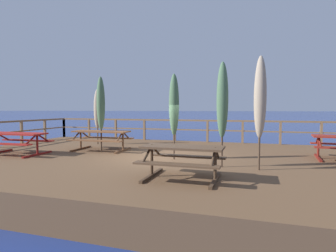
{
  "coord_description": "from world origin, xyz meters",
  "views": [
    {
      "loc": [
        2.94,
        -8.91,
        2.37
      ],
      "look_at": [
        0.0,
        0.72,
        1.75
      ],
      "focal_mm": 29.68,
      "sensor_mm": 36.0,
      "label": 1
    }
  ],
  "objects_px": {
    "picnic_table_front_left": "(182,155)",
    "patio_umbrella_tall_back_right": "(174,105)",
    "picnic_table_back_left": "(101,136)",
    "picnic_table_mid_centre": "(16,139)",
    "patio_umbrella_tall_mid_left": "(101,104)",
    "patio_umbrella_tall_front": "(97,109)",
    "patio_umbrella_tall_back_left": "(222,100)",
    "patio_umbrella_short_back": "(260,98)"
  },
  "relations": [
    {
      "from": "patio_umbrella_tall_mid_left",
      "to": "patio_umbrella_tall_back_right",
      "type": "relative_size",
      "value": 1.05
    },
    {
      "from": "patio_umbrella_tall_mid_left",
      "to": "picnic_table_back_left",
      "type": "bearing_deg",
      "value": 119.34
    },
    {
      "from": "patio_umbrella_short_back",
      "to": "picnic_table_back_left",
      "type": "bearing_deg",
      "value": 161.94
    },
    {
      "from": "picnic_table_back_left",
      "to": "picnic_table_mid_centre",
      "type": "xyz_separation_m",
      "value": [
        -2.4,
        -1.75,
        -0.0
      ]
    },
    {
      "from": "picnic_table_front_left",
      "to": "patio_umbrella_short_back",
      "type": "distance_m",
      "value": 2.66
    },
    {
      "from": "picnic_table_back_left",
      "to": "picnic_table_mid_centre",
      "type": "relative_size",
      "value": 1.03
    },
    {
      "from": "patio_umbrella_tall_mid_left",
      "to": "patio_umbrella_tall_back_right",
      "type": "xyz_separation_m",
      "value": [
        3.22,
        -0.98,
        -0.08
      ]
    },
    {
      "from": "patio_umbrella_tall_front",
      "to": "patio_umbrella_tall_back_left",
      "type": "relative_size",
      "value": 0.86
    },
    {
      "from": "patio_umbrella_tall_front",
      "to": "picnic_table_back_left",
      "type": "bearing_deg",
      "value": -54.89
    },
    {
      "from": "picnic_table_back_left",
      "to": "patio_umbrella_tall_mid_left",
      "type": "xyz_separation_m",
      "value": [
        0.04,
        -0.06,
        1.26
      ]
    },
    {
      "from": "picnic_table_mid_centre",
      "to": "patio_umbrella_tall_front",
      "type": "height_order",
      "value": "patio_umbrella_tall_front"
    },
    {
      "from": "picnic_table_back_left",
      "to": "picnic_table_mid_centre",
      "type": "bearing_deg",
      "value": -143.97
    },
    {
      "from": "picnic_table_front_left",
      "to": "patio_umbrella_tall_back_left",
      "type": "bearing_deg",
      "value": 65.6
    },
    {
      "from": "picnic_table_mid_centre",
      "to": "picnic_table_front_left",
      "type": "bearing_deg",
      "value": -14.3
    },
    {
      "from": "picnic_table_front_left",
      "to": "patio_umbrella_tall_mid_left",
      "type": "height_order",
      "value": "patio_umbrella_tall_mid_left"
    },
    {
      "from": "patio_umbrella_tall_back_right",
      "to": "patio_umbrella_tall_back_left",
      "type": "xyz_separation_m",
      "value": [
        1.6,
        -0.76,
        0.11
      ]
    },
    {
      "from": "picnic_table_front_left",
      "to": "picnic_table_back_left",
      "type": "height_order",
      "value": "same"
    },
    {
      "from": "patio_umbrella_tall_mid_left",
      "to": "patio_umbrella_tall_front",
      "type": "bearing_deg",
      "value": 124.91
    },
    {
      "from": "picnic_table_front_left",
      "to": "patio_umbrella_tall_back_right",
      "type": "relative_size",
      "value": 0.69
    },
    {
      "from": "patio_umbrella_tall_back_right",
      "to": "patio_umbrella_tall_mid_left",
      "type": "bearing_deg",
      "value": 163.0
    },
    {
      "from": "picnic_table_front_left",
      "to": "patio_umbrella_tall_mid_left",
      "type": "bearing_deg",
      "value": 140.69
    },
    {
      "from": "patio_umbrella_tall_back_right",
      "to": "patio_umbrella_tall_back_left",
      "type": "distance_m",
      "value": 1.78
    },
    {
      "from": "picnic_table_back_left",
      "to": "patio_umbrella_tall_front",
      "type": "distance_m",
      "value": 2.27
    },
    {
      "from": "picnic_table_back_left",
      "to": "patio_umbrella_tall_back_left",
      "type": "xyz_separation_m",
      "value": [
        4.86,
        -1.81,
        1.29
      ]
    },
    {
      "from": "picnic_table_front_left",
      "to": "patio_umbrella_tall_back_left",
      "type": "xyz_separation_m",
      "value": [
        0.73,
        1.61,
        1.3
      ]
    },
    {
      "from": "patio_umbrella_tall_front",
      "to": "patio_umbrella_short_back",
      "type": "relative_size",
      "value": 0.84
    },
    {
      "from": "patio_umbrella_tall_mid_left",
      "to": "patio_umbrella_tall_back_right",
      "type": "bearing_deg",
      "value": -17.0
    },
    {
      "from": "picnic_table_mid_centre",
      "to": "patio_umbrella_tall_back_right",
      "type": "height_order",
      "value": "patio_umbrella_tall_back_right"
    },
    {
      "from": "patio_umbrella_tall_back_right",
      "to": "patio_umbrella_tall_front",
      "type": "bearing_deg",
      "value": 148.56
    },
    {
      "from": "patio_umbrella_tall_mid_left",
      "to": "patio_umbrella_tall_back_left",
      "type": "xyz_separation_m",
      "value": [
        4.82,
        -1.74,
        0.03
      ]
    },
    {
      "from": "picnic_table_back_left",
      "to": "patio_umbrella_short_back",
      "type": "bearing_deg",
      "value": -18.06
    },
    {
      "from": "patio_umbrella_tall_mid_left",
      "to": "patio_umbrella_tall_back_right",
      "type": "distance_m",
      "value": 3.37
    },
    {
      "from": "picnic_table_back_left",
      "to": "patio_umbrella_tall_back_right",
      "type": "bearing_deg",
      "value": -17.82
    },
    {
      "from": "patio_umbrella_short_back",
      "to": "patio_umbrella_tall_front",
      "type": "bearing_deg",
      "value": 153.06
    },
    {
      "from": "patio_umbrella_tall_front",
      "to": "patio_umbrella_tall_back_left",
      "type": "xyz_separation_m",
      "value": [
        6.02,
        -3.46,
        0.26
      ]
    },
    {
      "from": "patio_umbrella_tall_mid_left",
      "to": "patio_umbrella_tall_back_left",
      "type": "bearing_deg",
      "value": -19.89
    },
    {
      "from": "patio_umbrella_tall_mid_left",
      "to": "patio_umbrella_tall_back_right",
      "type": "height_order",
      "value": "patio_umbrella_tall_mid_left"
    },
    {
      "from": "picnic_table_back_left",
      "to": "patio_umbrella_tall_front",
      "type": "bearing_deg",
      "value": 125.11
    },
    {
      "from": "patio_umbrella_tall_mid_left",
      "to": "patio_umbrella_tall_back_left",
      "type": "relative_size",
      "value": 0.98
    },
    {
      "from": "picnic_table_back_left",
      "to": "patio_umbrella_tall_back_right",
      "type": "xyz_separation_m",
      "value": [
        3.26,
        -1.05,
        1.18
      ]
    },
    {
      "from": "patio_umbrella_tall_back_right",
      "to": "patio_umbrella_tall_back_left",
      "type": "bearing_deg",
      "value": -25.4
    },
    {
      "from": "patio_umbrella_tall_back_left",
      "to": "patio_umbrella_tall_back_right",
      "type": "bearing_deg",
      "value": 154.6
    }
  ]
}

